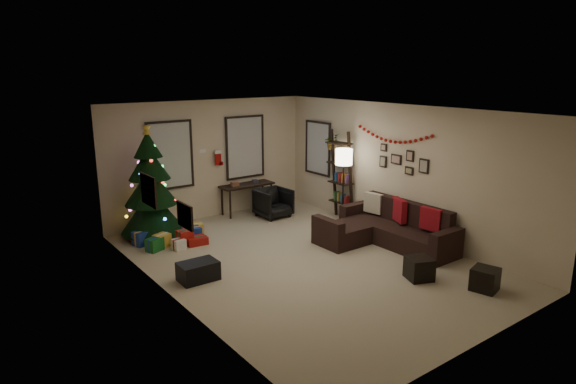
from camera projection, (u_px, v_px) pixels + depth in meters
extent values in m
plane|color=tan|center=(303.00, 261.00, 8.95)|extent=(7.00, 7.00, 0.00)
plane|color=white|center=(305.00, 110.00, 8.29)|extent=(7.00, 7.00, 0.00)
plane|color=beige|center=(209.00, 159.00, 11.34)|extent=(5.00, 0.00, 5.00)
plane|color=beige|center=(487.00, 244.00, 5.90)|extent=(5.00, 0.00, 5.00)
plane|color=beige|center=(169.00, 213.00, 7.17)|extent=(0.00, 7.00, 7.00)
plane|color=beige|center=(400.00, 171.00, 10.07)|extent=(0.00, 7.00, 7.00)
cube|color=#728CB2|center=(170.00, 155.00, 10.72)|extent=(0.94, 0.02, 1.35)
cube|color=beige|center=(170.00, 155.00, 10.72)|extent=(0.94, 0.03, 1.35)
cube|color=#728CB2|center=(245.00, 147.00, 11.82)|extent=(0.94, 0.02, 1.35)
cube|color=beige|center=(245.00, 147.00, 11.82)|extent=(0.94, 0.03, 1.35)
cube|color=#728CB2|center=(318.00, 148.00, 12.00)|extent=(0.05, 0.27, 1.17)
cube|color=beige|center=(318.00, 148.00, 12.00)|extent=(0.05, 0.45, 1.17)
cylinder|color=black|center=(153.00, 230.00, 10.21)|extent=(0.09, 0.09, 0.28)
cone|color=black|center=(152.00, 210.00, 10.11)|extent=(1.28, 1.28, 0.89)
cone|color=black|center=(150.00, 186.00, 9.98)|extent=(1.05, 1.05, 0.75)
cone|color=black|center=(149.00, 163.00, 9.87)|extent=(0.83, 0.83, 0.66)
cone|color=black|center=(147.00, 144.00, 9.78)|extent=(0.56, 0.56, 0.52)
cylinder|color=maroon|center=(154.00, 236.00, 10.24)|extent=(1.03, 1.03, 0.04)
cube|color=navy|center=(192.00, 233.00, 10.14)|extent=(0.35, 0.28, 0.22)
cube|color=maroon|center=(185.00, 238.00, 9.73)|extent=(0.28, 0.25, 0.30)
cube|color=gold|center=(197.00, 228.00, 10.53)|extent=(0.25, 0.30, 0.18)
cube|color=#14591E|center=(155.00, 244.00, 9.42)|extent=(0.30, 0.22, 0.25)
cube|color=silver|center=(179.00, 244.00, 9.51)|extent=(0.22, 0.22, 0.20)
cube|color=navy|center=(141.00, 238.00, 9.71)|extent=(0.26, 0.26, 0.28)
cube|color=maroon|center=(197.00, 241.00, 9.78)|extent=(0.40, 0.30, 0.15)
cube|color=gold|center=(162.00, 241.00, 9.62)|extent=(0.29, 0.24, 0.26)
cube|color=black|center=(396.00, 235.00, 9.78)|extent=(0.79, 2.10, 0.37)
cube|color=black|center=(408.00, 212.00, 9.84)|extent=(0.20, 2.10, 0.46)
cube|color=black|center=(446.00, 246.00, 8.86)|extent=(0.79, 0.20, 0.58)
cube|color=black|center=(356.00, 216.00, 10.64)|extent=(0.79, 0.20, 0.58)
cube|color=black|center=(345.00, 234.00, 9.84)|extent=(0.74, 0.79, 0.37)
cube|color=black|center=(328.00, 233.00, 9.55)|extent=(0.18, 0.79, 0.58)
cube|color=maroon|center=(431.00, 219.00, 9.26)|extent=(0.16, 0.43, 0.42)
cube|color=maroon|center=(399.00, 210.00, 9.86)|extent=(0.30, 0.46, 0.45)
cube|color=beige|center=(373.00, 203.00, 10.41)|extent=(0.18, 0.43, 0.42)
cube|color=black|center=(419.00, 268.00, 8.15)|extent=(0.51, 0.51, 0.37)
cube|color=black|center=(485.00, 279.00, 7.74)|extent=(0.46, 0.46, 0.36)
cube|color=black|center=(247.00, 185.00, 11.77)|extent=(1.31, 0.47, 0.05)
cylinder|color=black|center=(230.00, 205.00, 11.38)|extent=(0.05, 0.05, 0.66)
cylinder|color=black|center=(222.00, 202.00, 11.67)|extent=(0.05, 0.05, 0.66)
cylinder|color=black|center=(271.00, 197.00, 12.05)|extent=(0.05, 0.05, 0.66)
cylinder|color=black|center=(263.00, 194.00, 12.34)|extent=(0.05, 0.05, 0.66)
imported|color=black|center=(273.00, 203.00, 11.53)|extent=(0.68, 0.64, 0.68)
cube|color=black|center=(350.00, 177.00, 11.02)|extent=(0.05, 0.05, 2.05)
cube|color=black|center=(334.00, 173.00, 11.45)|extent=(0.05, 0.05, 2.05)
cube|color=black|center=(340.00, 202.00, 11.37)|extent=(0.30, 0.57, 0.03)
cube|color=black|center=(341.00, 183.00, 11.26)|extent=(0.30, 0.57, 0.03)
cube|color=black|center=(341.00, 163.00, 11.15)|extent=(0.30, 0.57, 0.03)
cube|color=black|center=(342.00, 143.00, 11.03)|extent=(0.30, 0.57, 0.03)
imported|color=#4C4C4C|center=(331.00, 140.00, 11.32)|extent=(0.52, 0.48, 0.46)
cylinder|color=black|center=(342.00, 225.00, 10.92)|extent=(0.30, 0.30, 0.03)
cylinder|color=black|center=(343.00, 193.00, 10.75)|extent=(0.03, 0.03, 1.44)
cylinder|color=white|center=(344.00, 157.00, 10.55)|extent=(0.36, 0.36, 0.34)
cube|color=black|center=(148.00, 190.00, 7.77)|extent=(0.04, 0.60, 0.50)
cube|color=tan|center=(148.00, 190.00, 7.77)|extent=(0.01, 0.54, 0.45)
cube|color=black|center=(185.00, 216.00, 6.79)|extent=(0.04, 0.45, 0.35)
cube|color=beige|center=(185.00, 216.00, 6.79)|extent=(0.01, 0.41, 0.31)
cube|color=black|center=(424.00, 166.00, 9.55)|extent=(0.03, 0.22, 0.28)
cube|color=black|center=(410.00, 156.00, 9.78)|extent=(0.03, 0.18, 0.22)
cube|color=black|center=(409.00, 171.00, 9.86)|extent=(0.03, 0.20, 0.16)
cube|color=black|center=(396.00, 159.00, 10.08)|extent=(0.03, 0.26, 0.20)
cube|color=black|center=(383.00, 162.00, 10.38)|extent=(0.03, 0.18, 0.24)
cube|color=black|center=(384.00, 147.00, 10.31)|extent=(0.03, 0.16, 0.16)
cube|color=#990F0C|center=(202.00, 157.00, 11.26)|extent=(0.14, 0.04, 0.30)
cube|color=white|center=(202.00, 151.00, 11.23)|extent=(0.16, 0.05, 0.08)
cube|color=#990F0C|center=(205.00, 163.00, 11.34)|extent=(0.10, 0.04, 0.08)
cube|color=#990F0C|center=(218.00, 158.00, 11.36)|extent=(0.14, 0.04, 0.30)
cube|color=white|center=(218.00, 152.00, 11.32)|extent=(0.16, 0.05, 0.08)
cube|color=#990F0C|center=(221.00, 164.00, 11.43)|extent=(0.10, 0.04, 0.08)
cube|color=black|center=(198.00, 271.00, 8.11)|extent=(0.63, 0.43, 0.31)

